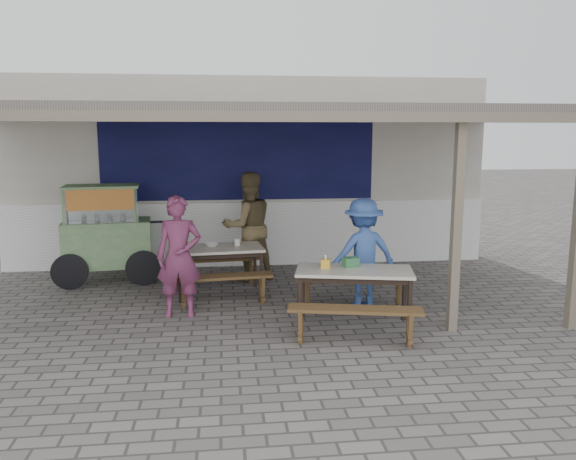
# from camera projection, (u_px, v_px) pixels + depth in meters

# --- Properties ---
(ground) EXTENTS (60.00, 60.00, 0.00)m
(ground) POSITION_uv_depth(u_px,v_px,m) (262.00, 314.00, 7.75)
(ground) COLOR #68625E
(ground) RESTS_ON ground
(back_wall) EXTENTS (9.00, 1.28, 3.50)m
(back_wall) POSITION_uv_depth(u_px,v_px,m) (249.00, 172.00, 10.96)
(back_wall) COLOR beige
(back_wall) RESTS_ON ground
(warung_roof) EXTENTS (9.00, 4.21, 2.81)m
(warung_roof) POSITION_uv_depth(u_px,v_px,m) (257.00, 116.00, 8.17)
(warung_roof) COLOR #625854
(warung_roof) RESTS_ON ground
(table_left) EXTENTS (1.40, 0.88, 0.75)m
(table_left) POSITION_uv_depth(u_px,v_px,m) (219.00, 252.00, 8.59)
(table_left) COLOR beige
(table_left) RESTS_ON ground
(bench_left_street) EXTENTS (1.45, 0.42, 0.45)m
(bench_left_street) POSITION_uv_depth(u_px,v_px,m) (223.00, 283.00, 8.08)
(bench_left_street) COLOR brown
(bench_left_street) RESTS_ON ground
(bench_left_wall) EXTENTS (1.45, 0.42, 0.45)m
(bench_left_wall) POSITION_uv_depth(u_px,v_px,m) (216.00, 265.00, 9.22)
(bench_left_wall) COLOR brown
(bench_left_wall) RESTS_ON ground
(table_right) EXTENTS (1.59, 0.98, 0.75)m
(table_right) POSITION_uv_depth(u_px,v_px,m) (354.00, 275.00, 7.18)
(table_right) COLOR beige
(table_right) RESTS_ON ground
(bench_right_street) EXTENTS (1.60, 0.60, 0.45)m
(bench_right_street) POSITION_uv_depth(u_px,v_px,m) (355.00, 317.00, 6.58)
(bench_right_street) COLOR brown
(bench_right_street) RESTS_ON ground
(bench_right_wall) EXTENTS (1.60, 0.60, 0.45)m
(bench_right_wall) POSITION_uv_depth(u_px,v_px,m) (353.00, 286.00, 7.89)
(bench_right_wall) COLOR brown
(bench_right_wall) RESTS_ON ground
(vendor_cart) EXTENTS (2.00, 0.96, 1.63)m
(vendor_cart) POSITION_uv_depth(u_px,v_px,m) (106.00, 230.00, 9.32)
(vendor_cart) COLOR #84A46D
(vendor_cart) RESTS_ON ground
(patron_street_side) EXTENTS (0.61, 0.40, 1.65)m
(patron_street_side) POSITION_uv_depth(u_px,v_px,m) (179.00, 257.00, 7.55)
(patron_street_side) COLOR #6B2C4D
(patron_street_side) RESTS_ON ground
(patron_wall_side) EXTENTS (1.05, 0.91, 1.84)m
(patron_wall_side) POSITION_uv_depth(u_px,v_px,m) (248.00, 226.00, 9.45)
(patron_wall_side) COLOR brown
(patron_wall_side) RESTS_ON ground
(patron_right_table) EXTENTS (1.09, 0.73, 1.56)m
(patron_right_table) POSITION_uv_depth(u_px,v_px,m) (363.00, 253.00, 8.01)
(patron_right_table) COLOR #395CAA
(patron_right_table) RESTS_ON ground
(tissue_box) EXTENTS (0.14, 0.14, 0.11)m
(tissue_box) POSITION_uv_depth(u_px,v_px,m) (326.00, 263.00, 7.25)
(tissue_box) COLOR gold
(tissue_box) RESTS_ON table_right
(donation_box) EXTENTS (0.22, 0.17, 0.13)m
(donation_box) POSITION_uv_depth(u_px,v_px,m) (351.00, 262.00, 7.28)
(donation_box) COLOR #2E683D
(donation_box) RESTS_ON table_right
(condiment_jar) EXTENTS (0.09, 0.09, 0.10)m
(condiment_jar) POSITION_uv_depth(u_px,v_px,m) (237.00, 242.00, 8.73)
(condiment_jar) COLOR silver
(condiment_jar) RESTS_ON table_left
(condiment_bowl) EXTENTS (0.27, 0.27, 0.05)m
(condiment_bowl) POSITION_uv_depth(u_px,v_px,m) (212.00, 245.00, 8.64)
(condiment_bowl) COLOR white
(condiment_bowl) RESTS_ON table_left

